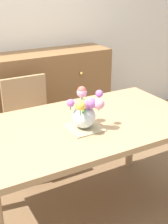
# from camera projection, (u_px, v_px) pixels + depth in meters

# --- Properties ---
(ground_plane) EXTENTS (12.00, 12.00, 0.00)m
(ground_plane) POSITION_uv_depth(u_px,v_px,m) (83.00, 211.00, 2.43)
(ground_plane) COLOR brown
(back_wall) EXTENTS (7.00, 0.10, 2.80)m
(back_wall) POSITION_uv_depth(u_px,v_px,m) (8.00, 12.00, 3.16)
(back_wall) COLOR silver
(back_wall) RESTS_ON ground_plane
(dining_table) EXTENTS (1.61, 0.91, 0.78)m
(dining_table) POSITION_uv_depth(u_px,v_px,m) (83.00, 136.00, 2.16)
(dining_table) COLOR tan
(dining_table) RESTS_ON ground_plane
(chair_far) EXTENTS (0.42, 0.42, 0.90)m
(chair_far) POSITION_uv_depth(u_px,v_px,m) (30.00, 119.00, 2.81)
(chair_far) COLOR tan
(chair_far) RESTS_ON ground_plane
(dresser) EXTENTS (1.40, 0.47, 1.00)m
(dresser) POSITION_uv_depth(u_px,v_px,m) (48.00, 96.00, 3.43)
(dresser) COLOR olive
(dresser) RESTS_ON ground_plane
(placemat) EXTENTS (0.22, 0.22, 0.01)m
(placemat) POSITION_uv_depth(u_px,v_px,m) (84.00, 128.00, 2.05)
(placemat) COLOR tan
(placemat) RESTS_ON dining_table
(flower_vase) EXTENTS (0.24, 0.23, 0.26)m
(flower_vase) POSITION_uv_depth(u_px,v_px,m) (85.00, 111.00, 2.00)
(flower_vase) COLOR silver
(flower_vase) RESTS_ON placemat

